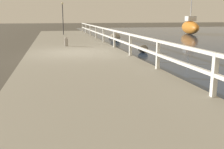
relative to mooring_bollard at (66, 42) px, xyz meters
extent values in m
plane|color=#4C473D|center=(0.31, -2.67, -0.49)|extent=(120.00, 120.00, 0.00)
cube|color=gray|center=(0.31, -2.67, -0.36)|extent=(4.44, 36.00, 0.24)
cube|color=white|center=(2.43, -10.04, 0.21)|extent=(0.10, 0.10, 0.91)
cube|color=white|center=(2.43, -7.09, 0.21)|extent=(0.10, 0.10, 0.91)
cube|color=white|center=(2.43, -4.15, 0.21)|extent=(0.10, 0.10, 0.91)
cube|color=white|center=(2.43, -1.20, 0.21)|extent=(0.10, 0.10, 0.91)
cube|color=white|center=(2.43, 1.74, 0.21)|extent=(0.10, 0.10, 0.91)
cube|color=white|center=(2.43, 4.69, 0.21)|extent=(0.10, 0.10, 0.91)
cube|color=white|center=(2.43, 7.63, 0.21)|extent=(0.10, 0.10, 0.91)
cube|color=white|center=(2.43, 10.58, 0.21)|extent=(0.10, 0.10, 0.91)
cube|color=white|center=(2.43, 13.53, 0.21)|extent=(0.10, 0.10, 0.91)
cube|color=white|center=(2.43, -2.67, 0.63)|extent=(0.09, 32.50, 0.08)
cube|color=white|center=(2.43, -2.67, 0.21)|extent=(0.09, 32.50, 0.08)
ellipsoid|color=slate|center=(4.24, 7.73, -0.34)|extent=(0.40, 0.36, 0.30)
ellipsoid|color=gray|center=(3.95, 4.95, -0.19)|extent=(0.79, 0.71, 0.59)
ellipsoid|color=#666056|center=(3.83, -1.76, -0.28)|extent=(0.54, 0.48, 0.40)
cylinder|color=gray|center=(0.00, 0.00, -0.06)|extent=(0.20, 0.20, 0.36)
sphere|color=gray|center=(0.00, 0.00, 0.15)|extent=(0.18, 0.18, 0.18)
cylinder|color=#2D2D33|center=(0.25, 9.23, 1.05)|extent=(0.07, 0.07, 2.59)
sphere|color=beige|center=(0.25, 9.23, 2.45)|extent=(0.20, 0.20, 0.20)
ellipsoid|color=orange|center=(13.43, 10.82, 0.20)|extent=(2.27, 5.03, 1.35)
cube|color=silver|center=(13.43, 10.82, 1.11)|extent=(1.13, 1.57, 0.49)
cylinder|color=silver|center=(13.43, 10.82, 2.83)|extent=(0.09, 0.09, 3.92)
camera|label=1|loc=(-0.72, -14.60, 1.37)|focal=42.00mm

